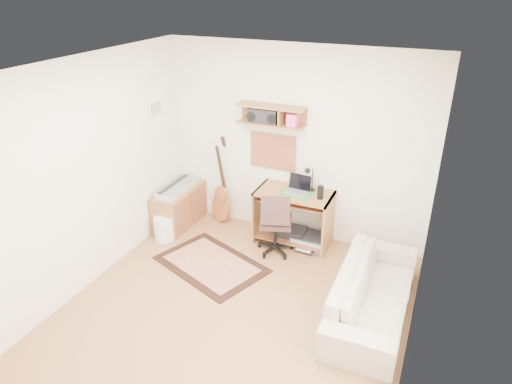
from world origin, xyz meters
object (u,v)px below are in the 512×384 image
at_px(sofa, 374,286).
at_px(printer, 310,240).
at_px(cabinet, 179,207).
at_px(desk, 293,217).
at_px(task_chair, 276,222).

bearing_deg(sofa, printer, 44.36).
bearing_deg(sofa, cabinet, 73.26).
xyz_separation_m(desk, task_chair, (-0.13, -0.33, 0.07)).
distance_m(desk, sofa, 1.66).
bearing_deg(task_chair, sofa, -45.85).
bearing_deg(desk, sofa, -39.92).
relative_size(task_chair, cabinet, 0.99).
height_order(task_chair, sofa, task_chair).
relative_size(desk, printer, 2.28).
bearing_deg(printer, desk, 178.46).
bearing_deg(sofa, task_chair, 62.18).
relative_size(task_chair, printer, 2.03).
bearing_deg(printer, sofa, -43.55).
relative_size(desk, task_chair, 1.12).
distance_m(task_chair, cabinet, 1.57).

